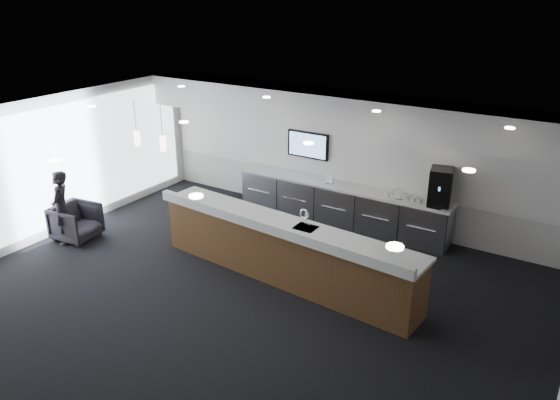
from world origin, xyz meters
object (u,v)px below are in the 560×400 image
Objects in this scene: coffee_machine at (440,187)px; service_counter at (284,251)px; armchair at (76,222)px; lounge_guest at (62,208)px.

service_counter is at bearing -136.65° from coffee_machine.
service_counter is 4.74m from armchair.
lounge_guest is at bearing -160.67° from coffee_machine.
lounge_guest is (-4.70, -1.20, 0.22)m from service_counter.
service_counter is 4.85m from lounge_guest.
coffee_machine is 0.90× the size of armchair.
lounge_guest is at bearing -161.04° from service_counter.
coffee_machine reaches higher than service_counter.
coffee_machine is 0.48× the size of lounge_guest.
armchair is (-6.60, -3.73, -0.94)m from coffee_machine.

